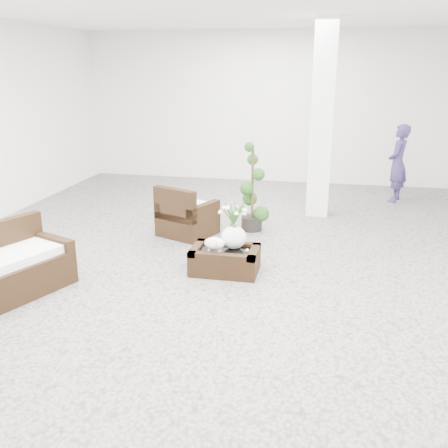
% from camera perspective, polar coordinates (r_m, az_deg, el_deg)
% --- Properties ---
extents(ground, '(11.00, 11.00, 0.00)m').
position_cam_1_polar(ground, '(7.08, 0.16, -4.55)').
color(ground, gray).
rests_on(ground, ground).
extents(column, '(0.40, 0.40, 3.50)m').
position_cam_1_polar(column, '(9.27, 11.17, 11.59)').
color(column, white).
rests_on(column, ground).
extents(coffee_table, '(0.90, 0.60, 0.31)m').
position_cam_1_polar(coffee_table, '(6.75, 0.11, -4.27)').
color(coffee_table, black).
rests_on(coffee_table, ground).
extents(sheep_figurine, '(0.28, 0.23, 0.21)m').
position_cam_1_polar(sheep_figurine, '(6.58, -1.08, -2.39)').
color(sheep_figurine, white).
rests_on(sheep_figurine, coffee_table).
extents(planter_narcissus, '(0.44, 0.44, 0.80)m').
position_cam_1_polar(planter_narcissus, '(6.63, 1.13, 0.45)').
color(planter_narcissus, white).
rests_on(planter_narcissus, coffee_table).
extents(tealight, '(0.04, 0.04, 0.03)m').
position_cam_1_polar(tealight, '(6.65, 2.68, -3.02)').
color(tealight, white).
rests_on(tealight, coffee_table).
extents(armchair, '(1.02, 1.01, 0.84)m').
position_cam_1_polar(armchair, '(8.19, -4.21, 1.62)').
color(armchair, black).
rests_on(armchair, ground).
extents(loveseat, '(1.30, 1.76, 0.85)m').
position_cam_1_polar(loveseat, '(6.50, -24.17, -4.24)').
color(loveseat, black).
rests_on(loveseat, ground).
extents(topiary, '(0.39, 0.39, 1.48)m').
position_cam_1_polar(topiary, '(8.33, 3.27, 4.18)').
color(topiary, '#1C4014').
rests_on(topiary, ground).
extents(shopper, '(0.53, 0.66, 1.58)m').
position_cam_1_polar(shopper, '(10.79, 19.33, 6.58)').
color(shopper, '#392A5D').
rests_on(shopper, ground).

